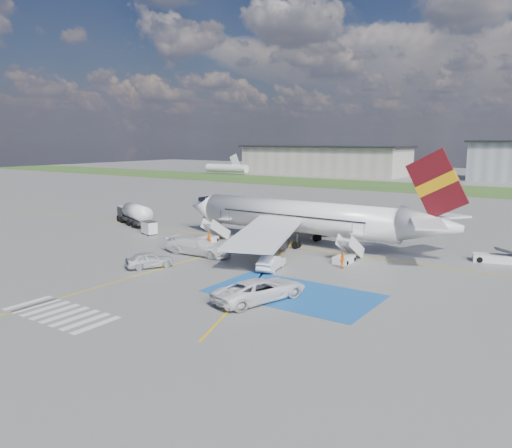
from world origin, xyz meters
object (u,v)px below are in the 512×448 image
object	(u,v)px
fuel_tanker	(135,216)
gpu_cart	(149,228)
van_white_b	(198,244)
car_silver_b	(271,262)
airliner	(308,217)
van_white_a	(261,286)
car_silver_a	(149,260)
belt_loader	(498,259)

from	to	relation	value
fuel_tanker	gpu_cart	world-z (taller)	fuel_tanker
fuel_tanker	van_white_b	distance (m)	23.24
car_silver_b	gpu_cart	bearing A→B (deg)	-27.10
gpu_cart	car_silver_b	bearing A→B (deg)	1.84
airliner	van_white_a	distance (m)	22.30
car_silver_a	van_white_b	xyz separation A→B (m)	(0.28, 7.13, 0.41)
gpu_cart	belt_loader	size ratio (longest dim) A/B	0.47
van_white_a	belt_loader	bearing A→B (deg)	-102.28
airliner	car_silver_a	distance (m)	20.46
car_silver_b	van_white_b	distance (m)	10.31
airliner	van_white_b	bearing A→B (deg)	-122.78
van_white_a	van_white_b	bearing A→B (deg)	-15.75
belt_loader	van_white_a	size ratio (longest dim) A/B	0.86
airliner	car_silver_a	xyz separation A→B (m)	(-7.76, -18.75, -2.59)
airliner	belt_loader	distance (m)	21.34
fuel_tanker	car_silver_a	bearing A→B (deg)	-16.14
gpu_cart	van_white_a	distance (m)	31.78
gpu_cart	car_silver_b	world-z (taller)	gpu_cart
car_silver_a	van_white_b	bearing A→B (deg)	-63.29
airliner	belt_loader	xyz separation A→B (m)	(20.82, 3.57, -3.00)
fuel_tanker	van_white_b	xyz separation A→B (m)	(21.12, -9.68, -0.13)
airliner	gpu_cart	size ratio (longest dim) A/B	14.62
belt_loader	airliner	bearing A→B (deg)	173.48
gpu_cart	airliner	bearing A→B (deg)	33.17
car_silver_b	van_white_a	bearing A→B (deg)	105.25
belt_loader	van_white_b	bearing A→B (deg)	-168.02
belt_loader	van_white_a	xyz separation A→B (m)	(-13.57, -24.54, 0.79)
gpu_cart	van_white_a	size ratio (longest dim) A/B	0.40
fuel_tanker	airliner	bearing A→B (deg)	26.63
airliner	gpu_cart	xyz separation A→B (m)	(-20.92, -6.28, -2.56)
van_white_a	car_silver_a	bearing A→B (deg)	8.23
car_silver_a	car_silver_b	distance (m)	12.28
fuel_tanker	van_white_a	bearing A→B (deg)	-5.21
fuel_tanker	van_white_b	size ratio (longest dim) A/B	1.55
fuel_tanker	car_silver_b	bearing A→B (deg)	4.22
fuel_tanker	car_silver_a	xyz separation A→B (m)	(20.84, -16.81, -0.54)
fuel_tanker	car_silver_a	distance (m)	26.78
van_white_b	car_silver_a	bearing A→B (deg)	175.22
belt_loader	van_white_b	distance (m)	32.13
airliner	car_silver_b	distance (m)	13.04
fuel_tanker	van_white_a	distance (m)	40.60
car_silver_a	van_white_b	size ratio (longest dim) A/B	0.76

